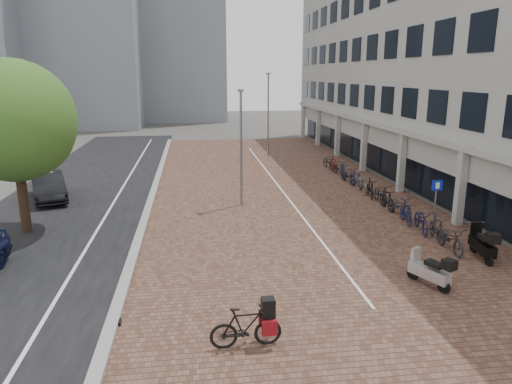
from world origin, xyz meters
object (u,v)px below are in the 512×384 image
at_px(car_dark, 48,186).
at_px(scooter_mid, 483,243).
at_px(scooter_front, 429,270).
at_px(hero_bike, 246,326).
at_px(parking_sign, 436,197).

height_order(car_dark, scooter_mid, car_dark).
height_order(scooter_front, scooter_mid, scooter_mid).
bearing_deg(scooter_mid, hero_bike, -144.39).
height_order(car_dark, hero_bike, car_dark).
xyz_separation_m(hero_bike, parking_sign, (9.15, 8.03, 0.85)).
xyz_separation_m(car_dark, hero_bike, (8.86, -15.27, -0.17)).
xyz_separation_m(hero_bike, scooter_mid, (9.12, 4.48, 0.06)).
xyz_separation_m(car_dark, scooter_mid, (17.97, -10.79, -0.11)).
distance_m(hero_bike, scooter_mid, 10.16).
distance_m(hero_bike, parking_sign, 12.20).
relative_size(hero_bike, scooter_mid, 1.00).
bearing_deg(scooter_front, car_dark, 116.00).
distance_m(scooter_front, scooter_mid, 3.53).
bearing_deg(hero_bike, scooter_front, -69.07).
relative_size(car_dark, hero_bike, 2.45).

